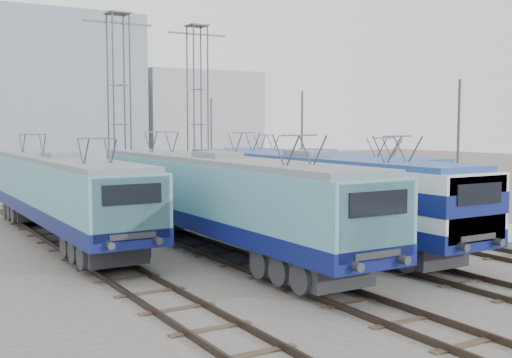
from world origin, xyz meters
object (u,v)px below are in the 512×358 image
(catenary_tower_east, at_px, (198,102))
(locomotive_far_left, at_px, (62,190))
(locomotive_far_right, at_px, (319,177))
(mast_front, at_px, (458,159))
(locomotive_center_left, at_px, (220,196))
(locomotive_center_right, at_px, (310,188))
(mast_rear, at_px, (211,144))
(mast_mid, at_px, (302,150))
(catenary_tower_west, at_px, (119,99))

(catenary_tower_east, bearing_deg, locomotive_far_left, -133.50)
(locomotive_far_right, xyz_separation_m, mast_front, (1.85, -7.74, 1.29))
(locomotive_center_left, distance_m, catenary_tower_east, 22.24)
(catenary_tower_east, bearing_deg, locomotive_far_right, -89.00)
(locomotive_center_right, relative_size, mast_rear, 2.59)
(catenary_tower_east, xyz_separation_m, mast_mid, (2.10, -10.00, -3.14))
(mast_front, bearing_deg, mast_rear, 90.00)
(locomotive_center_right, bearing_deg, mast_mid, 56.54)
(locomotive_far_right, distance_m, catenary_tower_east, 14.93)
(catenary_tower_east, xyz_separation_m, mast_rear, (2.10, 2.00, -3.14))
(locomotive_center_right, bearing_deg, locomotive_center_left, -175.28)
(mast_front, bearing_deg, catenary_tower_west, 113.27)
(locomotive_far_left, height_order, locomotive_center_left, locomotive_center_left)
(locomotive_center_left, distance_m, locomotive_center_right, 4.52)
(locomotive_center_right, height_order, catenary_tower_east, catenary_tower_east)
(locomotive_far_left, relative_size, locomotive_center_left, 0.96)
(locomotive_center_left, relative_size, mast_rear, 2.63)
(locomotive_center_right, xyz_separation_m, mast_rear, (6.35, 21.61, 1.19))
(mast_front, relative_size, mast_mid, 1.00)
(locomotive_center_right, xyz_separation_m, mast_front, (6.35, -2.39, 1.19))
(catenary_tower_west, bearing_deg, locomotive_far_left, -119.43)
(locomotive_center_left, relative_size, mast_mid, 2.63)
(locomotive_far_left, height_order, mast_front, mast_front)
(locomotive_far_left, distance_m, catenary_tower_west, 14.43)
(locomotive_center_right, bearing_deg, catenary_tower_east, 77.77)
(locomotive_far_left, xyz_separation_m, locomotive_center_left, (4.50, -6.02, 0.07))
(mast_mid, bearing_deg, locomotive_far_left, -165.53)
(mast_front, bearing_deg, locomotive_center_left, 169.45)
(mast_front, bearing_deg, mast_mid, 90.00)
(locomotive_far_left, relative_size, locomotive_far_right, 1.03)
(locomotive_center_left, bearing_deg, locomotive_far_right, 32.44)
(locomotive_far_right, height_order, mast_mid, mast_mid)
(locomotive_center_left, distance_m, mast_front, 11.10)
(locomotive_center_left, bearing_deg, mast_front, -10.55)
(locomotive_far_left, distance_m, locomotive_center_right, 10.62)
(locomotive_far_right, height_order, catenary_tower_west, catenary_tower_west)
(locomotive_far_right, bearing_deg, mast_rear, 83.51)
(locomotive_far_right, relative_size, mast_mid, 2.46)
(catenary_tower_west, bearing_deg, mast_front, -66.73)
(catenary_tower_east, bearing_deg, mast_rear, 43.60)
(mast_front, xyz_separation_m, mast_rear, (0.00, 24.00, 0.00))
(locomotive_far_right, distance_m, mast_mid, 4.82)
(locomotive_far_left, xyz_separation_m, catenary_tower_west, (6.75, 11.96, 4.43))
(mast_mid, xyz_separation_m, mast_rear, (0.00, 12.00, 0.00))
(locomotive_center_left, bearing_deg, locomotive_far_left, 126.79)
(mast_mid, bearing_deg, mast_rear, 90.00)
(locomotive_far_left, bearing_deg, locomotive_center_left, -53.21)
(locomotive_center_right, bearing_deg, mast_front, -20.64)
(locomotive_far_left, xyz_separation_m, catenary_tower_east, (13.25, 13.96, 4.43))
(catenary_tower_west, bearing_deg, catenary_tower_east, 17.10)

